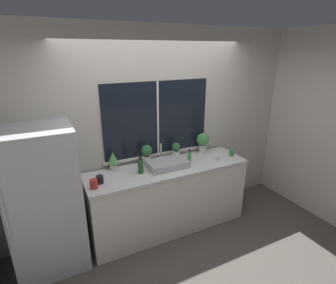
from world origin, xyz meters
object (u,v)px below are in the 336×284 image
(sink, at_px, (167,164))
(potted_plant_far_left, at_px, (113,160))
(potted_plant_far_right, at_px, (203,141))
(mug_white, at_px, (216,158))
(bottle_tall, at_px, (141,166))
(potted_plant_center_left, at_px, (147,154))
(soap_bottle, at_px, (189,157))
(mug_green, at_px, (231,153))
(refrigerator, at_px, (45,200))
(mug_black, at_px, (100,179))
(mug_red, at_px, (94,184))
(potted_plant_center_right, at_px, (176,150))

(sink, bearing_deg, potted_plant_far_left, 161.67)
(potted_plant_far_right, bearing_deg, mug_white, -89.83)
(bottle_tall, height_order, mug_white, bottle_tall)
(potted_plant_center_left, xyz_separation_m, potted_plant_far_right, (0.89, 0.00, 0.04))
(potted_plant_center_left, relative_size, potted_plant_far_right, 0.88)
(sink, bearing_deg, soap_bottle, -2.52)
(bottle_tall, xyz_separation_m, mug_green, (1.38, -0.05, -0.05))
(refrigerator, xyz_separation_m, mug_black, (0.60, -0.08, 0.15))
(potted_plant_center_left, height_order, mug_red, potted_plant_center_left)
(mug_white, bearing_deg, potted_plant_far_right, 90.17)
(refrigerator, xyz_separation_m, potted_plant_far_left, (0.83, 0.19, 0.24))
(sink, xyz_separation_m, mug_white, (0.70, -0.12, -0.01))
(mug_black, bearing_deg, mug_red, -135.20)
(mug_white, bearing_deg, potted_plant_center_right, 143.40)
(potted_plant_far_right, height_order, mug_black, potted_plant_far_right)
(mug_red, relative_size, mug_green, 1.11)
(potted_plant_center_left, height_order, mug_black, potted_plant_center_left)
(soap_bottle, bearing_deg, refrigerator, 178.80)
(sink, xyz_separation_m, potted_plant_far_right, (0.70, 0.22, 0.14))
(potted_plant_far_left, height_order, mug_green, potted_plant_far_left)
(potted_plant_center_left, xyz_separation_m, mug_white, (0.90, -0.33, -0.11))
(potted_plant_center_left, relative_size, mug_green, 2.86)
(mug_black, distance_m, mug_green, 1.90)
(bottle_tall, relative_size, mug_green, 2.47)
(refrigerator, xyz_separation_m, potted_plant_center_right, (1.74, 0.19, 0.21))
(mug_red, distance_m, mug_green, 1.98)
(sink, height_order, potted_plant_center_left, potted_plant_center_left)
(sink, xyz_separation_m, potted_plant_far_left, (-0.66, 0.22, 0.10))
(potted_plant_far_left, relative_size, potted_plant_center_right, 1.08)
(mug_green, bearing_deg, mug_white, -171.64)
(potted_plant_center_left, distance_m, soap_bottle, 0.58)
(potted_plant_center_right, xyz_separation_m, mug_black, (-1.14, -0.27, -0.07))
(sink, xyz_separation_m, potted_plant_center_left, (-0.20, 0.22, 0.10))
(soap_bottle, height_order, mug_red, soap_bottle)
(potted_plant_far_left, xyz_separation_m, mug_black, (-0.24, -0.27, -0.10))
(soap_bottle, xyz_separation_m, mug_green, (0.68, -0.06, -0.04))
(potted_plant_far_right, height_order, soap_bottle, potted_plant_far_right)
(potted_plant_far_right, xyz_separation_m, mug_red, (-1.67, -0.36, -0.13))
(potted_plant_center_left, distance_m, mug_white, 0.96)
(potted_plant_far_right, bearing_deg, potted_plant_center_right, 180.00)
(potted_plant_far_right, bearing_deg, potted_plant_center_left, 180.00)
(potted_plant_center_left, distance_m, bottle_tall, 0.30)
(bottle_tall, bearing_deg, potted_plant_center_right, 20.69)
(potted_plant_far_left, xyz_separation_m, potted_plant_center_right, (0.90, 0.00, -0.03))
(refrigerator, distance_m, bottle_tall, 1.13)
(sink, bearing_deg, mug_black, -176.49)
(potted_plant_far_left, height_order, potted_plant_center_left, potted_plant_center_left)
(soap_bottle, distance_m, mug_green, 0.68)
(mug_white, relative_size, mug_green, 0.86)
(soap_bottle, height_order, bottle_tall, bottle_tall)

